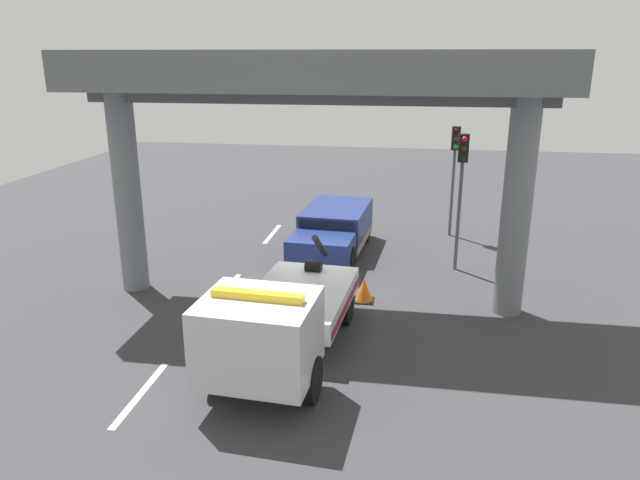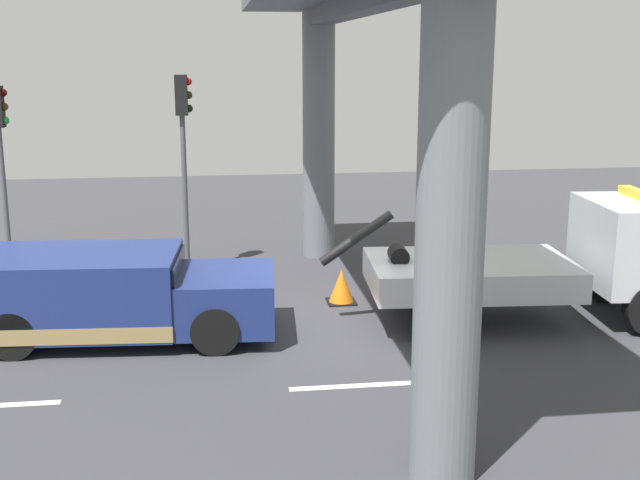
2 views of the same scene
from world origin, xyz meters
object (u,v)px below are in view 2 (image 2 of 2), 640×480
object	(u,v)px
traffic_light_far	(183,131)
traffic_cone_orange	(341,287)
tow_truck_white	(569,258)
towed_van_green	(114,296)
traffic_light_near	(0,140)

from	to	relation	value
traffic_light_far	traffic_cone_orange	world-z (taller)	traffic_light_far
tow_truck_white	traffic_light_far	xyz separation A→B (m)	(-7.37, 4.40, 2.13)
towed_van_green	traffic_cone_orange	world-z (taller)	towed_van_green
traffic_light_near	traffic_cone_orange	distance (m)	8.23
traffic_light_far	traffic_cone_orange	size ratio (longest dim) A/B	6.50
tow_truck_white	traffic_light_far	bearing A→B (deg)	149.13
tow_truck_white	traffic_cone_orange	size ratio (longest dim) A/B	10.39
tow_truck_white	towed_van_green	distance (m)	8.59
traffic_light_far	tow_truck_white	bearing A→B (deg)	-30.87
traffic_light_near	traffic_light_far	bearing A→B (deg)	0.00
towed_van_green	traffic_light_near	distance (m)	5.69
traffic_light_near	tow_truck_white	bearing A→B (deg)	-21.18
towed_van_green	traffic_light_far	size ratio (longest dim) A/B	1.16
tow_truck_white	traffic_light_near	bearing A→B (deg)	158.82
traffic_light_near	traffic_cone_orange	size ratio (longest dim) A/B	6.18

